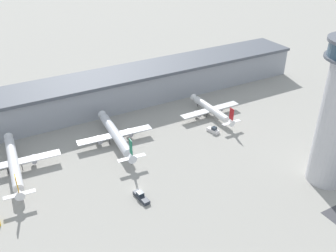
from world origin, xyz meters
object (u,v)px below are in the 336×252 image
at_px(airplane_gate_bravo, 14,163).
at_px(service_truck_fuel, 141,197).
at_px(service_truck_catering, 213,130).
at_px(airplane_gate_charlie, 116,135).
at_px(airplane_gate_delta, 211,110).

height_order(airplane_gate_bravo, service_truck_fuel, airplane_gate_bravo).
bearing_deg(service_truck_catering, airplane_gate_charlie, 163.15).
relative_size(airplane_gate_charlie, service_truck_fuel, 5.06).
bearing_deg(airplane_gate_bravo, service_truck_fuel, -46.25).
relative_size(airplane_gate_bravo, airplane_gate_delta, 1.31).
bearing_deg(airplane_gate_charlie, airplane_gate_bravo, -178.73).
xyz_separation_m(airplane_gate_delta, service_truck_fuel, (-58.36, -39.97, -2.86)).
relative_size(airplane_gate_bravo, service_truck_catering, 6.93).
relative_size(airplane_gate_delta, service_truck_catering, 5.29).
bearing_deg(service_truck_catering, airplane_gate_delta, 59.00).
relative_size(airplane_gate_charlie, airplane_gate_delta, 1.26).
height_order(airplane_gate_bravo, airplane_gate_charlie, airplane_gate_charlie).
bearing_deg(airplane_gate_delta, service_truck_fuel, -145.60).
height_order(airplane_gate_bravo, service_truck_catering, airplane_gate_bravo).
bearing_deg(airplane_gate_delta, airplane_gate_charlie, -179.65).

